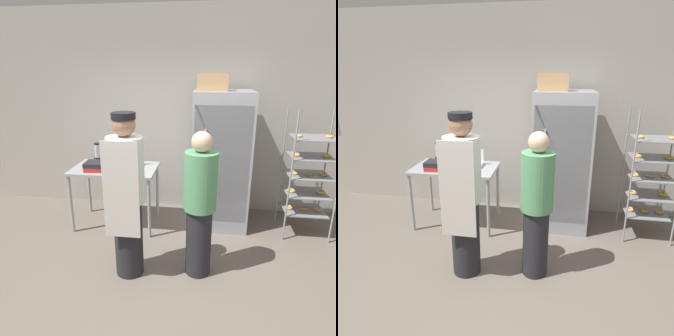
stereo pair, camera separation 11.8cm
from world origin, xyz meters
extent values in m
plane|color=#6B6056|center=(0.00, 0.00, 0.00)|extent=(14.00, 14.00, 0.00)
cube|color=#ADA89E|center=(0.00, 2.20, 1.54)|extent=(6.40, 0.12, 3.07)
cube|color=#9EA0A5|center=(0.59, 1.64, 0.96)|extent=(0.79, 0.74, 1.91)
cube|color=gray|center=(0.59, 1.28, 0.98)|extent=(0.72, 0.02, 1.57)
cylinder|color=silver|center=(0.37, 1.26, 1.00)|extent=(0.02, 0.02, 0.94)
cylinder|color=#93969B|center=(1.45, 1.24, 0.86)|extent=(0.02, 0.02, 1.72)
cylinder|color=#93969B|center=(1.45, 1.75, 0.86)|extent=(0.02, 0.02, 1.72)
cylinder|color=#93969B|center=(2.03, 1.75, 0.86)|extent=(0.02, 0.02, 1.72)
cube|color=gray|center=(1.74, 1.50, 0.33)|extent=(0.53, 0.47, 0.01)
torus|color=#DBA351|center=(1.55, 1.50, 0.36)|extent=(0.11, 0.11, 0.04)
torus|color=#DBA351|center=(1.74, 1.50, 0.36)|extent=(0.11, 0.11, 0.04)
torus|color=#DBA351|center=(1.93, 1.50, 0.36)|extent=(0.11, 0.11, 0.04)
cube|color=gray|center=(1.74, 1.50, 0.59)|extent=(0.53, 0.47, 0.01)
torus|color=#DBA351|center=(1.55, 1.50, 0.61)|extent=(0.12, 0.12, 0.04)
torus|color=#DBA351|center=(1.93, 1.50, 0.61)|extent=(0.12, 0.12, 0.04)
cube|color=gray|center=(1.74, 1.50, 0.84)|extent=(0.53, 0.47, 0.01)
torus|color=#DBA351|center=(1.55, 1.50, 0.86)|extent=(0.10, 0.10, 0.03)
torus|color=#DBA351|center=(1.74, 1.50, 0.86)|extent=(0.10, 0.10, 0.03)
torus|color=#DBA351|center=(1.93, 1.50, 0.86)|extent=(0.10, 0.10, 0.03)
cube|color=gray|center=(1.74, 1.50, 1.09)|extent=(0.53, 0.47, 0.01)
torus|color=#DBA351|center=(1.55, 1.50, 1.12)|extent=(0.11, 0.11, 0.03)
torus|color=#DBA351|center=(1.93, 1.50, 1.12)|extent=(0.11, 0.11, 0.03)
cube|color=gray|center=(1.74, 1.50, 1.35)|extent=(0.53, 0.47, 0.01)
torus|color=#DBA351|center=(1.55, 1.50, 1.37)|extent=(0.09, 0.09, 0.03)
torus|color=#DBA351|center=(1.93, 1.50, 1.37)|extent=(0.09, 0.09, 0.03)
cube|color=#9EA0A5|center=(-0.87, 1.39, 0.85)|extent=(1.17, 0.72, 0.04)
cylinder|color=#9EA0A5|center=(-1.42, 1.07, 0.42)|extent=(0.04, 0.04, 0.83)
cylinder|color=#9EA0A5|center=(-0.33, 1.07, 0.42)|extent=(0.04, 0.04, 0.83)
cylinder|color=#9EA0A5|center=(-1.42, 1.71, 0.42)|extent=(0.04, 0.04, 0.83)
cylinder|color=#9EA0A5|center=(-0.33, 1.71, 0.42)|extent=(0.04, 0.04, 0.83)
cube|color=white|center=(-0.63, 1.46, 0.89)|extent=(0.26, 0.18, 0.05)
cube|color=white|center=(-0.63, 1.55, 1.01)|extent=(0.25, 0.01, 0.18)
torus|color=beige|center=(-0.67, 1.42, 0.93)|extent=(0.08, 0.08, 0.02)
torus|color=beige|center=(-0.58, 1.42, 0.93)|extent=(0.08, 0.08, 0.02)
torus|color=beige|center=(-0.67, 1.49, 0.93)|extent=(0.08, 0.08, 0.02)
torus|color=beige|center=(-0.58, 1.49, 0.93)|extent=(0.08, 0.08, 0.02)
cylinder|color=black|center=(-1.18, 1.57, 0.91)|extent=(0.12, 0.12, 0.09)
cylinder|color=#B2BCC1|center=(-1.18, 1.57, 1.05)|extent=(0.09, 0.09, 0.19)
cylinder|color=black|center=(-1.18, 1.57, 1.16)|extent=(0.09, 0.09, 0.02)
cube|color=#B72D2D|center=(-1.10, 1.24, 0.90)|extent=(0.28, 0.28, 0.06)
cube|color=#232328|center=(-1.10, 1.24, 0.96)|extent=(0.27, 0.27, 0.06)
cube|color=tan|center=(0.43, 1.57, 2.01)|extent=(0.39, 0.28, 0.20)
cube|color=#A58057|center=(0.43, 1.57, 2.12)|extent=(0.39, 0.15, 0.02)
cylinder|color=#232328|center=(-0.41, 0.32, 0.43)|extent=(0.31, 0.31, 0.86)
cylinder|color=silver|center=(-0.41, 0.32, 1.20)|extent=(0.38, 0.38, 0.68)
sphere|color=#9E7051|center=(-0.41, 0.32, 1.66)|extent=(0.23, 0.23, 0.23)
cube|color=beige|center=(-0.41, 0.12, 1.05)|extent=(0.36, 0.02, 0.98)
cylinder|color=black|center=(-0.41, 0.32, 1.75)|extent=(0.24, 0.24, 0.06)
cylinder|color=#232328|center=(0.34, 0.41, 0.39)|extent=(0.28, 0.28, 0.78)
cylinder|color=#569966|center=(0.34, 0.41, 1.08)|extent=(0.34, 0.34, 0.61)
sphere|color=beige|center=(0.34, 0.41, 1.50)|extent=(0.21, 0.21, 0.21)
camera|label=1|loc=(0.40, -2.46, 2.15)|focal=32.00mm
camera|label=2|loc=(0.52, -2.44, 2.15)|focal=32.00mm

